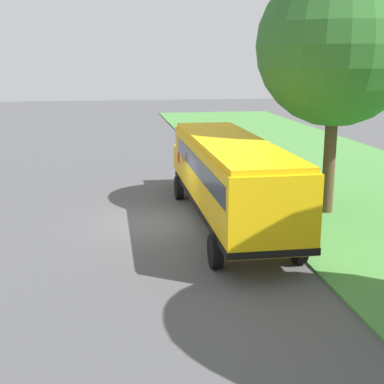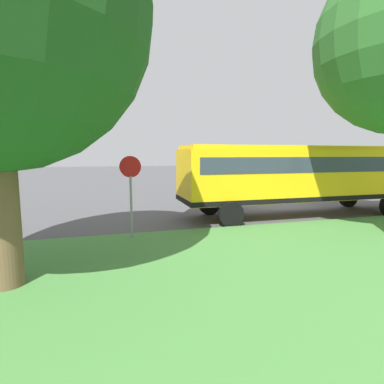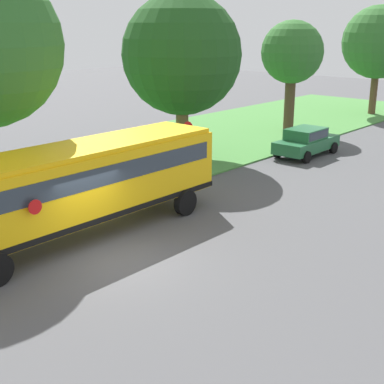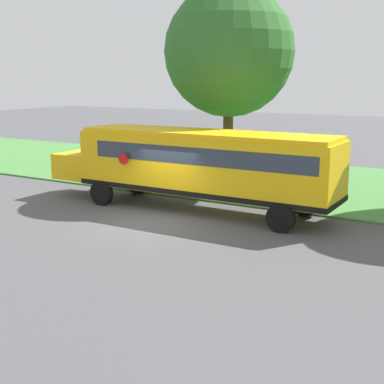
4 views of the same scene
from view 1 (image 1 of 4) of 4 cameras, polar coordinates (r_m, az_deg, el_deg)
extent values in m
plane|color=#4C4C4F|center=(19.71, -3.82, -3.33)|extent=(120.00, 120.00, 0.00)
cube|color=yellow|center=(18.78, 4.06, 1.79)|extent=(2.50, 10.50, 2.20)
cube|color=yellow|center=(24.85, 0.83, 3.55)|extent=(2.20, 1.90, 1.10)
cube|color=yellow|center=(18.57, 4.13, 5.35)|extent=(2.35, 10.29, 0.16)
cube|color=black|center=(19.01, 4.01, -1.10)|extent=(2.54, 10.54, 0.20)
cube|color=#2D3842|center=(18.40, 4.30, 3.00)|extent=(2.53, 9.24, 0.64)
cube|color=#2D3842|center=(23.71, 1.25, 5.52)|extent=(2.25, 0.12, 0.80)
cylinder|color=red|center=(21.29, -1.44, 3.69)|extent=(0.03, 0.44, 0.44)
cylinder|color=black|center=(22.91, -1.40, 0.47)|extent=(0.30, 1.00, 1.00)
cylinder|color=black|center=(23.36, 4.68, 0.69)|extent=(0.30, 1.00, 1.00)
cylinder|color=black|center=(15.46, 2.50, -6.32)|extent=(0.30, 1.00, 1.00)
cylinder|color=black|center=(16.13, 11.29, -5.72)|extent=(0.30, 1.00, 1.00)
cylinder|color=#4C3826|center=(21.06, 14.43, 3.19)|extent=(0.46, 0.46, 4.14)
sphere|color=#2D6628|center=(20.72, 15.17, 14.83)|extent=(5.84, 5.84, 5.84)
sphere|color=#2D6628|center=(20.84, 16.09, 15.74)|extent=(4.18, 4.18, 4.18)
camera|label=2|loc=(18.90, 48.76, -0.24)|focal=28.00mm
camera|label=3|loc=(30.33, -29.63, 14.50)|focal=50.00mm
camera|label=4|loc=(15.85, -69.28, 2.47)|focal=50.00mm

